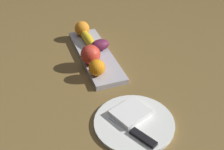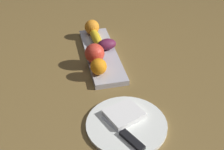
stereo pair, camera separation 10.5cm
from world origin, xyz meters
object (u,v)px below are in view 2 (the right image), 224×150
fruit_tray (101,55)px  knife (128,137)px  apple (95,53)px  folded_napkin (124,114)px  grape_bunch (107,44)px  orange_near_apple (92,27)px  dinner_plate (126,124)px  banana (96,37)px  orange_near_banana (97,67)px

fruit_tray → knife: bearing=178.7°
apple → folded_napkin: bearing=-173.5°
grape_bunch → orange_near_apple: bearing=14.8°
fruit_tray → grape_bunch: 0.05m
dinner_plate → grape_bunch: bearing=-4.0°
fruit_tray → banana: bearing=2.6°
grape_bunch → folded_napkin: grape_bunch is taller
orange_near_banana → grape_bunch: 0.19m
orange_near_banana → folded_napkin: (-0.24, -0.04, -0.03)m
fruit_tray → apple: 0.09m
knife → orange_near_banana: bearing=-21.2°
orange_near_banana → orange_near_apple: bearing=-6.1°
orange_near_banana → folded_napkin: orange_near_banana is taller
folded_napkin → knife: bearing=173.3°
apple → banana: (0.17, -0.03, -0.02)m
apple → orange_near_apple: size_ratio=1.16×
apple → orange_near_banana: size_ratio=1.25×
orange_near_apple → folded_napkin: orange_near_apple is taller
banana → knife: bearing=-3.7°
apple → grape_bunch: size_ratio=0.98×
orange_near_apple → orange_near_banana: 0.32m
fruit_tray → dinner_plate: size_ratio=1.68×
fruit_tray → knife: (-0.48, 0.01, 0.01)m
orange_near_apple → grape_bunch: bearing=-165.2°
dinner_plate → folded_napkin: folded_napkin is taller
fruit_tray → orange_near_banana: orange_near_banana is taller
grape_bunch → orange_near_banana: bearing=156.6°
knife → folded_napkin: bearing=-33.4°
orange_near_banana → dinner_plate: 0.28m
banana → knife: size_ratio=0.98×
apple → banana: apple is taller
fruit_tray → orange_near_apple: (0.18, 0.01, 0.05)m
grape_bunch → dinner_plate: size_ratio=0.31×
orange_near_apple → dinner_plate: 0.59m
grape_bunch → folded_napkin: 0.41m
folded_napkin → knife: folded_napkin is taller
banana → orange_near_apple: orange_near_apple is taller
grape_bunch → knife: bearing=175.3°
apple → grape_bunch: apple is taller
fruit_tray → folded_napkin: (-0.38, 0.00, 0.01)m
banana → orange_near_apple: size_ratio=2.42×
folded_napkin → knife: 0.10m
grape_bunch → apple: bearing=142.6°
banana → folded_napkin: bearing=-2.5°
fruit_tray → orange_near_apple: orange_near_apple is taller
banana → folded_napkin: 0.49m
dinner_plate → folded_napkin: (0.03, -0.00, 0.02)m
banana → orange_near_banana: size_ratio=2.61×
orange_near_banana → banana: bearing=-8.8°
orange_near_banana → fruit_tray: bearing=-16.6°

